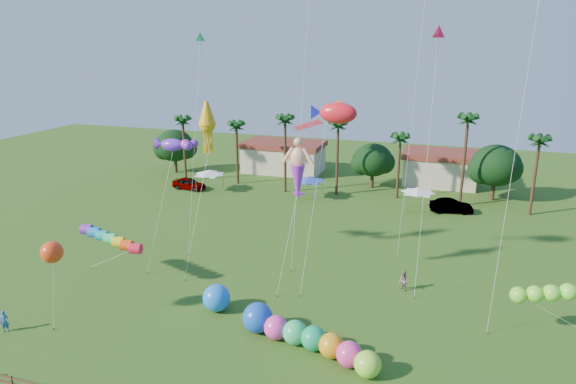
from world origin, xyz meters
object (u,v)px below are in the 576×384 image
(car_a, at_px, (189,184))
(spectator_b, at_px, (404,281))
(caterpillar_inflatable, at_px, (304,336))
(car_b, at_px, (451,206))
(spectator_a, at_px, (5,321))
(blue_ball, at_px, (216,298))

(car_a, bearing_deg, spectator_b, -117.74)
(car_a, distance_m, caterpillar_inflatable, 41.81)
(car_b, bearing_deg, spectator_b, 161.14)
(spectator_a, relative_size, blue_ball, 0.77)
(car_a, xyz_separation_m, blue_ball, (18.66, -29.55, 0.24))
(spectator_b, bearing_deg, caterpillar_inflatable, -71.42)
(caterpillar_inflatable, bearing_deg, spectator_a, -150.40)
(car_a, height_order, spectator_a, car_a)
(blue_ball, bearing_deg, car_b, 61.36)
(car_b, height_order, spectator_a, car_b)
(spectator_a, height_order, spectator_b, spectator_b)
(spectator_a, distance_m, spectator_b, 30.53)
(car_b, distance_m, blue_ball, 34.67)
(blue_ball, bearing_deg, spectator_b, 30.63)
(spectator_a, xyz_separation_m, spectator_b, (26.36, 15.40, 0.04))
(blue_ball, bearing_deg, caterpillar_inflatable, -19.61)
(caterpillar_inflatable, xyz_separation_m, blue_ball, (-7.83, 2.79, 0.15))
(car_a, relative_size, spectator_b, 2.81)
(spectator_b, distance_m, blue_ball, 15.49)
(car_b, bearing_deg, car_a, 80.87)
(spectator_a, bearing_deg, car_a, 66.26)
(spectator_b, relative_size, caterpillar_inflatable, 0.16)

